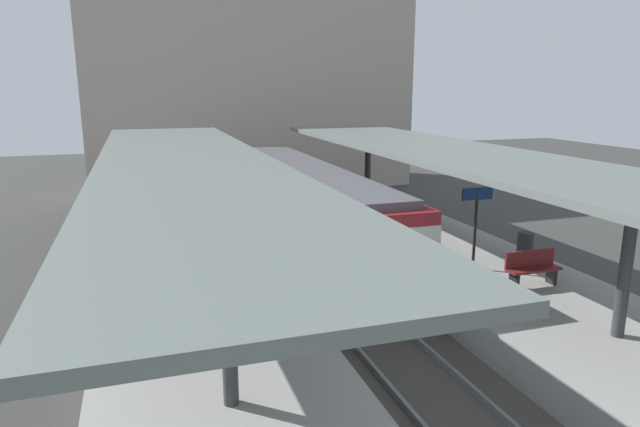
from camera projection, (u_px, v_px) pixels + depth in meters
ground_plane at (347, 313)px, 14.45m from camera, size 80.00×80.00×0.00m
platform_left at (199, 313)px, 13.19m from camera, size 4.40×28.00×1.00m
platform_right at (474, 279)px, 15.49m from camera, size 4.40×28.00×1.00m
track_ballast at (347, 309)px, 14.43m from camera, size 3.20×28.00×0.20m
rail_near_side at (321, 306)px, 14.17m from camera, size 0.08×28.00×0.14m
rail_far_side at (373, 300)px, 14.61m from camera, size 0.08×28.00×0.14m
commuter_train at (302, 215)px, 17.87m from camera, size 2.78×12.77×3.10m
canopy_left at (186, 163)px, 13.71m from camera, size 4.18×21.00×3.04m
canopy_right at (453, 154)px, 16.03m from camera, size 4.18×21.00×2.99m
platform_bench at (532, 267)px, 13.51m from camera, size 1.40×0.41×0.86m
platform_sign at (476, 210)px, 14.50m from camera, size 0.90×0.08×2.21m
litter_bin at (525, 246)px, 15.50m from camera, size 0.44×0.44×0.80m
passenger_near_bench at (138, 210)px, 17.95m from camera, size 0.36×0.36×1.68m
station_building_backdrop at (250, 92)px, 32.20m from camera, size 18.00×6.00×11.00m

